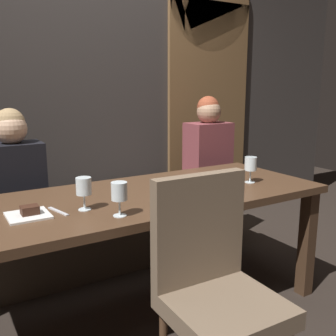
{
  "coord_description": "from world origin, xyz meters",
  "views": [
    {
      "loc": [
        -0.95,
        -1.89,
        1.34
      ],
      "look_at": [
        0.28,
        0.13,
        0.84
      ],
      "focal_mm": 41.66,
      "sensor_mm": 36.0,
      "label": 1
    }
  ],
  "objects_px": {
    "fork_on_table": "(58,211)",
    "wine_glass_far_right": "(251,164)",
    "banquette_bench": "(96,239)",
    "diner_redhead": "(14,171)",
    "chair_near_side": "(213,278)",
    "diner_bearded": "(208,147)",
    "wine_glass_near_right": "(119,192)",
    "dessert_plate": "(29,213)",
    "dining_table": "(138,210)",
    "wine_glass_end_right": "(84,187)"
  },
  "relations": [
    {
      "from": "fork_on_table",
      "to": "wine_glass_far_right",
      "type": "bearing_deg",
      "value": -16.35
    },
    {
      "from": "banquette_bench",
      "to": "fork_on_table",
      "type": "bearing_deg",
      "value": -121.32
    },
    {
      "from": "diner_redhead",
      "to": "fork_on_table",
      "type": "height_order",
      "value": "diner_redhead"
    },
    {
      "from": "banquette_bench",
      "to": "chair_near_side",
      "type": "height_order",
      "value": "chair_near_side"
    },
    {
      "from": "chair_near_side",
      "to": "diner_bearded",
      "type": "relative_size",
      "value": 1.21
    },
    {
      "from": "wine_glass_near_right",
      "to": "dessert_plate",
      "type": "bearing_deg",
      "value": 149.27
    },
    {
      "from": "dining_table",
      "to": "dessert_plate",
      "type": "bearing_deg",
      "value": -174.01
    },
    {
      "from": "dining_table",
      "to": "wine_glass_near_right",
      "type": "relative_size",
      "value": 13.41
    },
    {
      "from": "diner_bearded",
      "to": "wine_glass_near_right",
      "type": "height_order",
      "value": "diner_bearded"
    },
    {
      "from": "chair_near_side",
      "to": "dessert_plate",
      "type": "height_order",
      "value": "chair_near_side"
    },
    {
      "from": "diner_redhead",
      "to": "dessert_plate",
      "type": "height_order",
      "value": "diner_redhead"
    },
    {
      "from": "diner_bearded",
      "to": "wine_glass_far_right",
      "type": "relative_size",
      "value": 4.92
    },
    {
      "from": "diner_bearded",
      "to": "dessert_plate",
      "type": "bearing_deg",
      "value": -154.77
    },
    {
      "from": "dining_table",
      "to": "diner_redhead",
      "type": "bearing_deg",
      "value": 127.58
    },
    {
      "from": "diner_redhead",
      "to": "wine_glass_end_right",
      "type": "bearing_deg",
      "value": -77.02
    },
    {
      "from": "diner_redhead",
      "to": "diner_bearded",
      "type": "xyz_separation_m",
      "value": [
        1.55,
        0.01,
        0.03
      ]
    },
    {
      "from": "diner_redhead",
      "to": "dessert_plate",
      "type": "xyz_separation_m",
      "value": [
        -0.07,
        -0.75,
        -0.05
      ]
    },
    {
      "from": "wine_glass_far_right",
      "to": "dessert_plate",
      "type": "height_order",
      "value": "wine_glass_far_right"
    },
    {
      "from": "dining_table",
      "to": "wine_glass_end_right",
      "type": "distance_m",
      "value": 0.42
    },
    {
      "from": "chair_near_side",
      "to": "wine_glass_far_right",
      "type": "relative_size",
      "value": 5.98
    },
    {
      "from": "banquette_bench",
      "to": "wine_glass_near_right",
      "type": "relative_size",
      "value": 15.24
    },
    {
      "from": "wine_glass_near_right",
      "to": "wine_glass_end_right",
      "type": "height_order",
      "value": "same"
    },
    {
      "from": "diner_bearded",
      "to": "dessert_plate",
      "type": "distance_m",
      "value": 1.8
    },
    {
      "from": "dessert_plate",
      "to": "fork_on_table",
      "type": "xyz_separation_m",
      "value": [
        0.14,
        -0.01,
        -0.01
      ]
    },
    {
      "from": "banquette_bench",
      "to": "wine_glass_far_right",
      "type": "xyz_separation_m",
      "value": [
        0.73,
        -0.82,
        0.63
      ]
    },
    {
      "from": "dining_table",
      "to": "chair_near_side",
      "type": "distance_m",
      "value": 0.73
    },
    {
      "from": "diner_redhead",
      "to": "wine_glass_near_right",
      "type": "height_order",
      "value": "diner_redhead"
    },
    {
      "from": "banquette_bench",
      "to": "dessert_plate",
      "type": "relative_size",
      "value": 13.16
    },
    {
      "from": "diner_redhead",
      "to": "fork_on_table",
      "type": "relative_size",
      "value": 4.44
    },
    {
      "from": "wine_glass_near_right",
      "to": "fork_on_table",
      "type": "distance_m",
      "value": 0.33
    },
    {
      "from": "chair_near_side",
      "to": "diner_bearded",
      "type": "xyz_separation_m",
      "value": [
        1.04,
        1.42,
        0.27
      ]
    },
    {
      "from": "diner_bearded",
      "to": "banquette_bench",
      "type": "bearing_deg",
      "value": -179.93
    },
    {
      "from": "wine_glass_near_right",
      "to": "wine_glass_end_right",
      "type": "distance_m",
      "value": 0.21
    },
    {
      "from": "banquette_bench",
      "to": "wine_glass_end_right",
      "type": "height_order",
      "value": "wine_glass_end_right"
    },
    {
      "from": "fork_on_table",
      "to": "diner_redhead",
      "type": "bearing_deg",
      "value": 80.51
    },
    {
      "from": "fork_on_table",
      "to": "dining_table",
      "type": "bearing_deg",
      "value": -5.6
    },
    {
      "from": "chair_near_side",
      "to": "diner_redhead",
      "type": "xyz_separation_m",
      "value": [
        -0.51,
        1.41,
        0.25
      ]
    },
    {
      "from": "dining_table",
      "to": "wine_glass_near_right",
      "type": "xyz_separation_m",
      "value": [
        -0.24,
        -0.28,
        0.2
      ]
    },
    {
      "from": "wine_glass_end_right",
      "to": "wine_glass_far_right",
      "type": "bearing_deg",
      "value": -0.53
    },
    {
      "from": "wine_glass_near_right",
      "to": "wine_glass_far_right",
      "type": "bearing_deg",
      "value": 9.67
    },
    {
      "from": "diner_redhead",
      "to": "diner_bearded",
      "type": "bearing_deg",
      "value": 0.39
    },
    {
      "from": "dessert_plate",
      "to": "fork_on_table",
      "type": "distance_m",
      "value": 0.14
    },
    {
      "from": "chair_near_side",
      "to": "wine_glass_far_right",
      "type": "distance_m",
      "value": 1.01
    },
    {
      "from": "dining_table",
      "to": "dessert_plate",
      "type": "xyz_separation_m",
      "value": [
        -0.61,
        -0.06,
        0.1
      ]
    },
    {
      "from": "wine_glass_end_right",
      "to": "fork_on_table",
      "type": "height_order",
      "value": "wine_glass_end_right"
    },
    {
      "from": "diner_redhead",
      "to": "diner_bearded",
      "type": "height_order",
      "value": "diner_bearded"
    },
    {
      "from": "banquette_bench",
      "to": "diner_redhead",
      "type": "height_order",
      "value": "diner_redhead"
    },
    {
      "from": "banquette_bench",
      "to": "fork_on_table",
      "type": "distance_m",
      "value": 1.04
    },
    {
      "from": "diner_bearded",
      "to": "wine_glass_end_right",
      "type": "height_order",
      "value": "diner_bearded"
    },
    {
      "from": "dining_table",
      "to": "wine_glass_near_right",
      "type": "bearing_deg",
      "value": -130.17
    }
  ]
}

